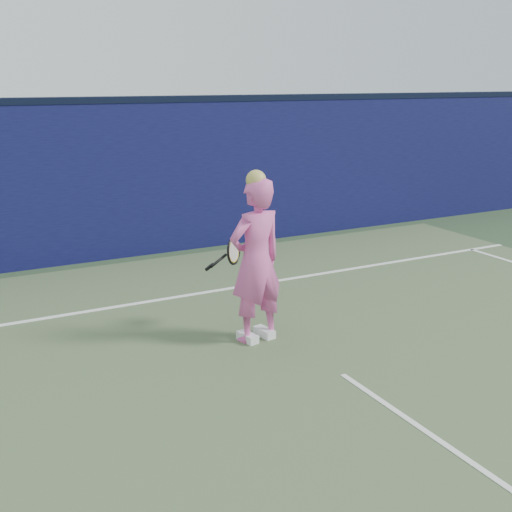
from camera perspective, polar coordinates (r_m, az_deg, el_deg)
ground at (r=5.90m, az=13.46°, el=-14.10°), size 80.00×80.00×0.00m
backstop_wall at (r=10.99m, az=-8.80°, el=6.82°), size 24.00×0.40×2.50m
wall_cap at (r=10.88m, az=-9.09°, el=13.60°), size 24.00×0.42×0.10m
player at (r=7.07m, az=0.00°, el=-0.40°), size 0.74×0.55×1.94m
racket at (r=7.45m, az=-2.17°, el=0.32°), size 0.58×0.31×0.33m
court_lines at (r=5.69m, az=15.70°, el=-15.33°), size 11.00×12.04×0.01m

